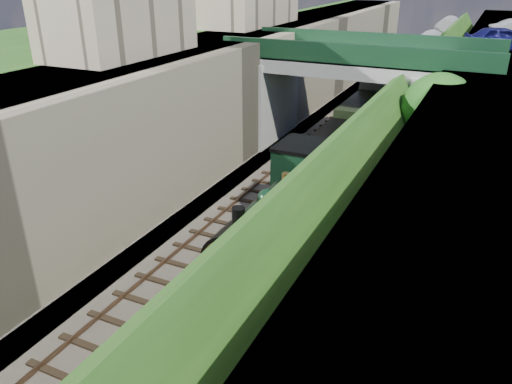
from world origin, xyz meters
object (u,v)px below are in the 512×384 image
tree (441,113)px  tender (336,163)px  locomotive (283,216)px  car_blue (502,39)px  road_bridge (367,91)px

tree → tender: 5.72m
locomotive → tender: 7.37m
locomotive → car_blue: bearing=70.5°
road_bridge → locomotive: size_ratio=1.56×
tree → locomotive: size_ratio=0.65×
road_bridge → tree: (4.97, -5.51, 0.57)m
car_blue → locomotive: bearing=143.2°
road_bridge → tender: size_ratio=2.67×
tree → tender: bearing=-166.2°
tender → road_bridge: bearing=92.2°
tree → car_blue: car_blue is taller
tree → locomotive: tree is taller
tender → locomotive: bearing=-90.0°
car_blue → tender: 14.60m
tree → car_blue: size_ratio=1.48×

